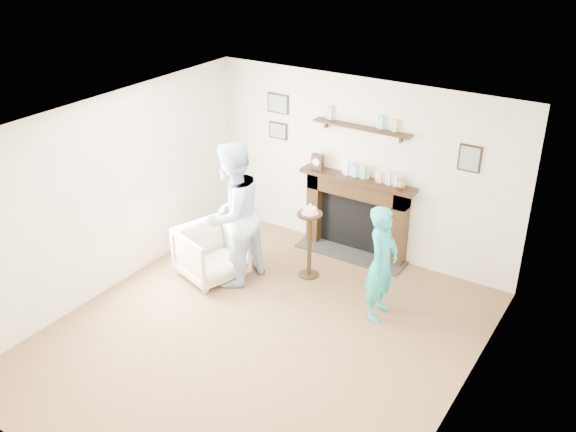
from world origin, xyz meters
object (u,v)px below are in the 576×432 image
object	(u,v)px
armchair	(213,276)
pedestal_table	(310,232)
woman	(378,314)
man	(235,279)

from	to	relation	value
armchair	pedestal_table	world-z (taller)	pedestal_table
armchair	woman	bearing A→B (deg)	-62.50
pedestal_table	man	bearing A→B (deg)	-141.07
man	woman	size ratio (longest dim) A/B	1.33
armchair	man	world-z (taller)	man
man	pedestal_table	size ratio (longest dim) A/B	1.81
man	pedestal_table	bearing A→B (deg)	134.98
man	woman	xyz separation A→B (m)	(1.95, 0.30, 0.00)
armchair	man	xyz separation A→B (m)	(0.31, 0.08, 0.00)
armchair	man	bearing A→B (deg)	-56.64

